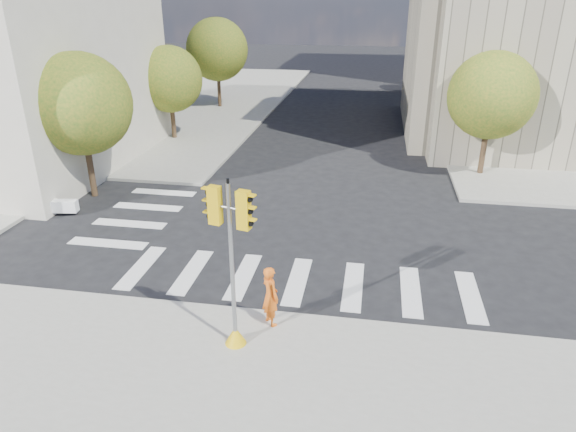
# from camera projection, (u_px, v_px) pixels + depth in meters

# --- Properties ---
(ground) EXTENTS (160.00, 160.00, 0.00)m
(ground) POSITION_uv_depth(u_px,v_px,m) (309.00, 253.00, 18.44)
(ground) COLOR black
(ground) RESTS_ON ground
(sidewalk_far_left) EXTENTS (28.00, 40.00, 0.15)m
(sidewalk_far_left) POSITION_uv_depth(u_px,v_px,m) (122.00, 99.00, 45.01)
(sidewalk_far_left) COLOR gray
(sidewalk_far_left) RESTS_ON ground
(tree_lw_near) EXTENTS (4.40, 4.40, 6.41)m
(tree_lw_near) POSITION_uv_depth(u_px,v_px,m) (80.00, 104.00, 22.01)
(tree_lw_near) COLOR #382616
(tree_lw_near) RESTS_ON ground
(tree_lw_mid) EXTENTS (4.00, 4.00, 5.77)m
(tree_lw_mid) POSITION_uv_depth(u_px,v_px,m) (169.00, 79.00, 31.22)
(tree_lw_mid) COLOR #382616
(tree_lw_mid) RESTS_ON ground
(tree_lw_far) EXTENTS (4.80, 4.80, 6.95)m
(tree_lw_far) POSITION_uv_depth(u_px,v_px,m) (217.00, 50.00, 39.94)
(tree_lw_far) COLOR #382616
(tree_lw_far) RESTS_ON ground
(tree_re_near) EXTENTS (4.20, 4.20, 6.16)m
(tree_re_near) POSITION_uv_depth(u_px,v_px,m) (492.00, 96.00, 24.69)
(tree_re_near) COLOR #382616
(tree_re_near) RESTS_ON ground
(tree_re_mid) EXTENTS (4.60, 4.60, 6.66)m
(tree_re_mid) POSITION_uv_depth(u_px,v_px,m) (460.00, 60.00, 35.41)
(tree_re_mid) COLOR #382616
(tree_re_mid) RESTS_ON ground
(tree_re_far) EXTENTS (4.00, 4.00, 5.88)m
(tree_re_far) POSITION_uv_depth(u_px,v_px,m) (441.00, 50.00, 46.45)
(tree_re_far) COLOR #382616
(tree_re_far) RESTS_ON ground
(lamp_near) EXTENTS (0.35, 0.18, 8.11)m
(lamp_near) POSITION_uv_depth(u_px,v_px,m) (489.00, 73.00, 28.02)
(lamp_near) COLOR black
(lamp_near) RESTS_ON sidewalk_far_right
(lamp_far) EXTENTS (0.35, 0.18, 8.11)m
(lamp_far) POSITION_uv_depth(u_px,v_px,m) (456.00, 48.00, 40.67)
(lamp_far) COLOR black
(lamp_far) RESTS_ON sidewalk_far_right
(traffic_signal) EXTENTS (1.08, 0.56, 4.56)m
(traffic_signal) POSITION_uv_depth(u_px,v_px,m) (233.00, 279.00, 12.69)
(traffic_signal) COLOR #DDAD0B
(traffic_signal) RESTS_ON sidewalk_near
(photographer) EXTENTS (0.74, 0.76, 1.76)m
(photographer) POSITION_uv_depth(u_px,v_px,m) (270.00, 296.00, 13.94)
(photographer) COLOR orange
(photographer) RESTS_ON sidewalk_near
(planter_wall) EXTENTS (5.99, 1.34, 0.50)m
(planter_wall) POSITION_uv_depth(u_px,v_px,m) (6.00, 206.00, 21.50)
(planter_wall) COLOR white
(planter_wall) RESTS_ON sidewalk_left_near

